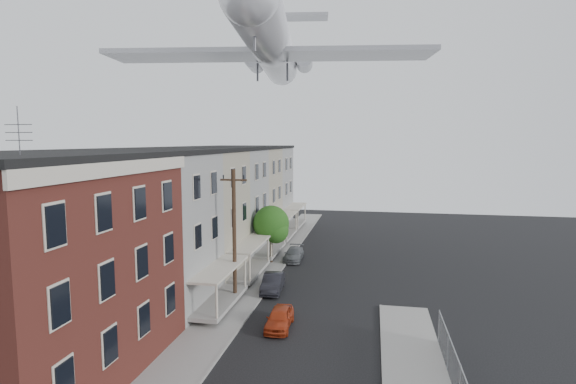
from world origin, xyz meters
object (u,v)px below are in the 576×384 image
object	(u,v)px
car_far	(294,254)
airplane	(272,46)
car_near	(279,318)
car_mid	(273,283)
utility_pole	(234,234)
street_tree	(272,225)

from	to	relation	value
car_far	airplane	bearing A→B (deg)	179.14
car_near	car_mid	distance (m)	6.47
car_near	car_far	size ratio (longest dim) A/B	0.88
utility_pole	car_mid	xyz separation A→B (m)	(2.00, 2.69, -4.04)
car_near	airplane	xyz separation A→B (m)	(-3.78, 14.89, 18.52)
car_near	car_far	bearing A→B (deg)	95.43
airplane	car_far	bearing A→B (deg)	0.34
street_tree	car_far	size ratio (longest dim) A/B	1.33
street_tree	car_mid	distance (m)	7.94
car_mid	car_far	bearing A→B (deg)	85.83
car_near	car_mid	world-z (taller)	car_mid
car_near	car_far	distance (m)	15.01
street_tree	car_near	distance (m)	14.18
car_far	airplane	size ratio (longest dim) A/B	0.13
street_tree	car_far	bearing A→B (deg)	41.18
car_mid	airplane	xyz separation A→B (m)	(-1.98, 8.68, 18.47)
street_tree	car_far	xyz separation A→B (m)	(1.67, 1.46, -2.88)
utility_pole	street_tree	xyz separation A→B (m)	(0.33, 9.92, -1.22)
car_mid	car_near	bearing A→B (deg)	-78.00
utility_pole	car_far	size ratio (longest dim) A/B	2.30
street_tree	car_mid	size ratio (longest dim) A/B	1.34
street_tree	utility_pole	bearing A→B (deg)	-91.89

